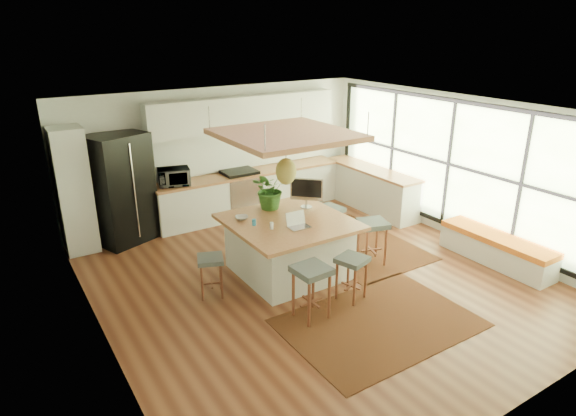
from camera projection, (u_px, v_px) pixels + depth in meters
floor at (315, 278)px, 7.96m from camera, size 7.00×7.00×0.00m
ceiling at (319, 111)px, 7.01m from camera, size 7.00×7.00×0.00m
wall_back at (219, 153)px, 10.25m from camera, size 6.50×0.00×6.50m
wall_front at (529, 302)px, 4.72m from camera, size 6.50×0.00×6.50m
wall_left at (95, 249)px, 5.85m from camera, size 0.00×7.00×7.00m
wall_right at (459, 168)px, 9.12m from camera, size 0.00×7.00×7.00m
window_wall at (458, 166)px, 9.09m from camera, size 0.10×6.20×2.60m
pantry at (73, 191)px, 8.59m from camera, size 0.55×0.60×2.25m
back_counter_base at (251, 193)px, 10.59m from camera, size 4.20×0.60×0.88m
back_counter_top at (250, 173)px, 10.43m from camera, size 4.24×0.64×0.05m
backsplash at (243, 149)px, 10.51m from camera, size 4.20×0.02×0.80m
upper_cabinets at (245, 113)px, 10.10m from camera, size 4.20×0.34×0.70m
range at (240, 193)px, 10.45m from camera, size 0.76×0.62×1.00m
right_counter_base at (371, 189)px, 10.86m from camera, size 0.60×2.50×0.88m
right_counter_top at (372, 169)px, 10.70m from camera, size 0.64×2.54×0.05m
window_bench at (496, 249)px, 8.41m from camera, size 0.52×2.00×0.50m
ceiling_panel at (286, 152)px, 7.41m from camera, size 1.86×1.86×0.80m
rug_near at (379, 323)px, 6.76m from camera, size 2.60×1.80×0.01m
rug_right at (355, 244)px, 9.17m from camera, size 1.80×2.60×0.01m
fridge at (121, 194)px, 9.06m from camera, size 1.24×1.11×2.04m
island at (289, 247)px, 8.00m from camera, size 1.85×1.85×0.93m
stool_near_left at (311, 295)px, 6.78m from camera, size 0.49×0.49×0.78m
stool_near_right at (351, 277)px, 7.25m from camera, size 0.51×0.51×0.68m
stool_right_front at (372, 244)px, 8.36m from camera, size 0.57×0.57×0.77m
stool_right_back at (328, 228)px, 9.03m from camera, size 0.51×0.51×0.75m
stool_left_side at (211, 274)px, 7.35m from camera, size 0.49×0.49×0.64m
laptop at (299, 220)px, 7.50m from camera, size 0.34×0.36×0.25m
monitor at (306, 193)px, 8.29m from camera, size 0.55×0.54×0.53m
microwave at (174, 175)px, 9.50m from camera, size 0.66×0.47×0.41m
island_plant at (270, 193)px, 8.26m from camera, size 0.82×0.86×0.55m
island_bowl at (242, 218)px, 7.86m from camera, size 0.26×0.26×0.05m
island_bottle_0 at (255, 220)px, 7.60m from camera, size 0.07×0.07×0.19m
island_bottle_1 at (272, 223)px, 7.48m from camera, size 0.07×0.07×0.19m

